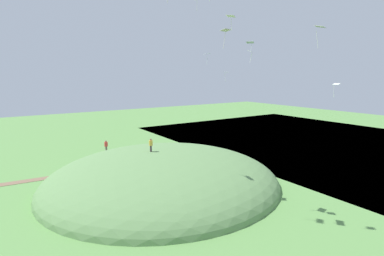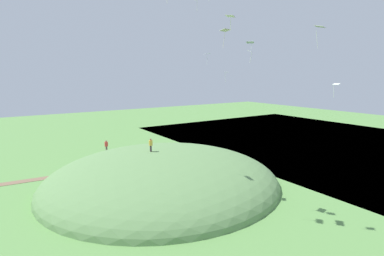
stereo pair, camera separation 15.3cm
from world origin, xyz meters
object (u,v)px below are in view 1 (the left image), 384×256
mooring_post (256,168)px  kite_4 (226,73)px  kite_3 (320,28)px  kite_14 (250,52)px  kite_6 (226,31)px  kite_12 (197,0)px  kite_13 (207,54)px  person_with_child (151,144)px  person_walking_path (106,145)px  kite_10 (231,17)px  kite_7 (250,43)px  kite_15 (336,85)px

mooring_post → kite_4: bearing=-72.5°
kite_3 → kite_14: 8.06m
kite_6 → kite_12: kite_12 is taller
kite_4 → kite_13: kite_13 is taller
person_with_child → kite_6: bearing=67.5°
kite_6 → mooring_post: bearing=-151.0°
kite_12 → person_walking_path: bearing=-43.5°
kite_12 → person_with_child: bearing=12.3°
kite_4 → kite_13: 5.60m
kite_3 → person_with_child: bearing=-56.6°
kite_10 → person_walking_path: bearing=-81.0°
kite_13 → kite_6: bearing=63.2°
kite_12 → mooring_post: (-5.94, 5.54, -21.62)m
person_walking_path → kite_13: (-9.32, 11.87, 12.48)m
kite_3 → kite_14: bearing=-85.1°
kite_10 → mooring_post: kite_10 is taller
kite_7 → mooring_post: bearing=-178.5°
kite_14 → kite_6: bearing=26.6°
kite_10 → mooring_post: size_ratio=1.14×
kite_10 → kite_15: size_ratio=0.87×
kite_14 → mooring_post: kite_14 is taller
person_walking_path → kite_7: size_ratio=1.43×
kite_7 → kite_14: kite_7 is taller
kite_14 → kite_7: bearing=-134.2°
kite_4 → kite_12: bearing=-9.3°
kite_15 → kite_12: bearing=-73.6°
kite_6 → kite_10: 2.61m
kite_3 → kite_7: size_ratio=1.66×
person_walking_path → kite_12: 23.43m
kite_13 → kite_15: bearing=110.7°
kite_4 → kite_12: size_ratio=0.97×
person_walking_path → mooring_post: 21.56m
kite_14 → kite_3: bearing=94.9°
kite_10 → kite_4: bearing=-129.0°
kite_4 → kite_10: kite_10 is taller
kite_14 → mooring_post: bearing=-148.0°
person_walking_path → kite_13: size_ratio=1.23×
kite_7 → kite_15: size_ratio=0.86×
kite_6 → kite_13: size_ratio=1.24×
person_with_child → kite_15: bearing=91.1°
kite_4 → kite_13: size_ratio=1.03×
kite_12 → kite_13: 7.33m
person_with_child → kite_14: bearing=103.8°
kite_6 → kite_7: bearing=-146.3°
person_walking_path → kite_14: bearing=-160.2°
person_with_child → person_walking_path: person_with_child is taller
kite_7 → kite_12: (4.06, -5.59, 5.42)m
kite_7 → kite_14: bearing=45.8°
kite_3 → kite_13: size_ratio=1.43×
kite_3 → kite_7: 10.93m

